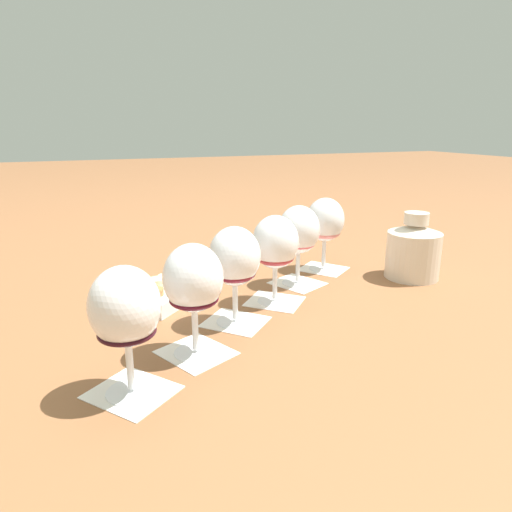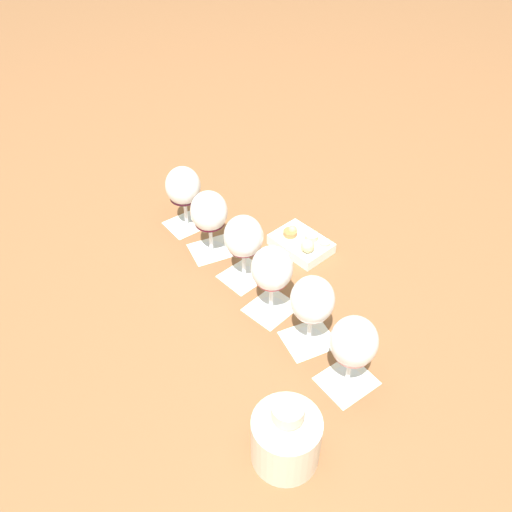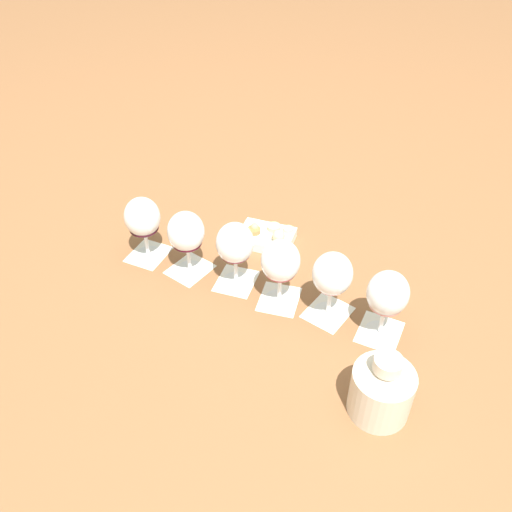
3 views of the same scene
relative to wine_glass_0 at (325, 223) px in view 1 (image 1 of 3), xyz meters
The scene contains 15 objects.
ground_plane 0.32m from the wine_glass_0, 54.06° to the right, with size 8.00×8.00×0.00m, color brown.
tasting_card_0 0.11m from the wine_glass_0, 116.57° to the left, with size 0.14×0.13×0.00m.
tasting_card_1 0.17m from the wine_glass_0, 56.53° to the right, with size 0.13×0.13×0.00m.
tasting_card_2 0.27m from the wine_glass_0, 52.74° to the right, with size 0.14×0.14×0.00m.
tasting_card_3 0.38m from the wine_glass_0, 54.79° to the right, with size 0.14×0.14×0.00m.
tasting_card_4 0.50m from the wine_glass_0, 53.02° to the right, with size 0.13×0.13×0.00m.
tasting_card_5 0.62m from the wine_glass_0, 53.43° to the right, with size 0.14×0.13×0.00m.
wine_glass_0 is the anchor object (origin of this frame).
wine_glass_1 0.12m from the wine_glass_0, 56.53° to the right, with size 0.09×0.09×0.17m.
wine_glass_2 0.24m from the wine_glass_0, 52.74° to the right, with size 0.09×0.09×0.17m.
wine_glass_3 0.36m from the wine_glass_0, 54.79° to the right, with size 0.09×0.09×0.17m.
wine_glass_4 0.49m from the wine_glass_0, 53.02° to the right, with size 0.09×0.09×0.17m.
wine_glass_5 0.61m from the wine_glass_0, 53.43° to the right, with size 0.09×0.09×0.17m.
ceramic_vase 0.21m from the wine_glass_0, 51.13° to the left, with size 0.12×0.12×0.15m.
snack_dish 0.41m from the wine_glass_0, 80.19° to the right, with size 0.17×0.17×0.06m.
Camera 1 is at (0.73, -0.29, 0.34)m, focal length 32.00 mm.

